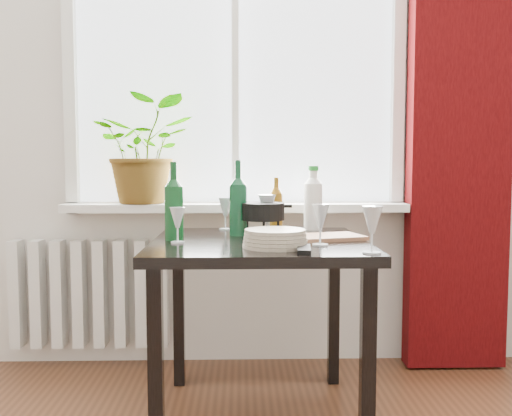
{
  "coord_description": "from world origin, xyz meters",
  "views": [
    {
      "loc": [
        0.03,
        -0.72,
        1.05
      ],
      "look_at": [
        0.09,
        1.55,
        0.87
      ],
      "focal_mm": 40.0,
      "sensor_mm": 36.0,
      "label": 1
    }
  ],
  "objects_px": {
    "radiator": "(90,293)",
    "cutting_board": "(325,237)",
    "potted_plant": "(146,150)",
    "wineglass_back_center": "(267,214)",
    "wine_bottle_right": "(238,198)",
    "cleaning_bottle": "(313,197)",
    "wineglass_far_right": "(372,229)",
    "plate_stack": "(275,239)",
    "fondue_pot": "(263,219)",
    "wineglass_back_left": "(225,213)",
    "bottle_amber": "(276,203)",
    "wineglass_front_right": "(320,224)",
    "wineglass_front_left": "(178,225)",
    "wine_bottle_left": "(174,201)",
    "table": "(259,262)",
    "tv_remote": "(304,249)"
  },
  "relations": [
    {
      "from": "radiator",
      "to": "cutting_board",
      "type": "xyz_separation_m",
      "value": [
        1.12,
        -0.62,
        0.37
      ]
    },
    {
      "from": "potted_plant",
      "to": "wineglass_back_center",
      "type": "bearing_deg",
      "value": -37.64
    },
    {
      "from": "wine_bottle_right",
      "to": "cleaning_bottle",
      "type": "distance_m",
      "value": 0.4
    },
    {
      "from": "wineglass_far_right",
      "to": "plate_stack",
      "type": "xyz_separation_m",
      "value": [
        -0.32,
        0.15,
        -0.05
      ]
    },
    {
      "from": "wineglass_far_right",
      "to": "potted_plant",
      "type": "bearing_deg",
      "value": 133.68
    },
    {
      "from": "wine_bottle_right",
      "to": "fondue_pot",
      "type": "xyz_separation_m",
      "value": [
        0.11,
        -0.02,
        -0.09
      ]
    },
    {
      "from": "radiator",
      "to": "wineglass_far_right",
      "type": "bearing_deg",
      "value": -38.88
    },
    {
      "from": "potted_plant",
      "to": "wineglass_back_left",
      "type": "distance_m",
      "value": 0.57
    },
    {
      "from": "radiator",
      "to": "wine_bottle_right",
      "type": "height_order",
      "value": "wine_bottle_right"
    },
    {
      "from": "wine_bottle_right",
      "to": "radiator",
      "type": "bearing_deg",
      "value": 147.42
    },
    {
      "from": "radiator",
      "to": "plate_stack",
      "type": "height_order",
      "value": "plate_stack"
    },
    {
      "from": "bottle_amber",
      "to": "wineglass_front_right",
      "type": "distance_m",
      "value": 0.54
    },
    {
      "from": "wineglass_front_right",
      "to": "plate_stack",
      "type": "distance_m",
      "value": 0.18
    },
    {
      "from": "bottle_amber",
      "to": "cleaning_bottle",
      "type": "bearing_deg",
      "value": -3.77
    },
    {
      "from": "wineglass_front_right",
      "to": "wineglass_back_left",
      "type": "height_order",
      "value": "wineglass_front_right"
    },
    {
      "from": "wineglass_back_left",
      "to": "wineglass_front_left",
      "type": "xyz_separation_m",
      "value": [
        -0.17,
        -0.43,
        -0.01
      ]
    },
    {
      "from": "radiator",
      "to": "wineglass_front_right",
      "type": "bearing_deg",
      "value": -36.55
    },
    {
      "from": "wineglass_back_center",
      "to": "fondue_pot",
      "type": "xyz_separation_m",
      "value": [
        -0.02,
        -0.03,
        -0.02
      ]
    },
    {
      "from": "potted_plant",
      "to": "wine_bottle_right",
      "type": "relative_size",
      "value": 1.65
    },
    {
      "from": "wineglass_front_right",
      "to": "cutting_board",
      "type": "distance_m",
      "value": 0.2
    },
    {
      "from": "radiator",
      "to": "wineglass_front_right",
      "type": "relative_size",
      "value": 5.04
    },
    {
      "from": "wine_bottle_left",
      "to": "wineglass_back_left",
      "type": "height_order",
      "value": "wine_bottle_left"
    },
    {
      "from": "wineglass_back_center",
      "to": "wineglass_far_right",
      "type": "bearing_deg",
      "value": -56.84
    },
    {
      "from": "table",
      "to": "wineglass_front_left",
      "type": "relative_size",
      "value": 6.02
    },
    {
      "from": "table",
      "to": "wineglass_far_right",
      "type": "bearing_deg",
      "value": -43.67
    },
    {
      "from": "potted_plant",
      "to": "cutting_board",
      "type": "bearing_deg",
      "value": -36.02
    },
    {
      "from": "wineglass_far_right",
      "to": "cutting_board",
      "type": "bearing_deg",
      "value": 105.69
    },
    {
      "from": "cleaning_bottle",
      "to": "tv_remote",
      "type": "xyz_separation_m",
      "value": [
        -0.11,
        -0.65,
        -0.14
      ]
    },
    {
      "from": "cleaning_bottle",
      "to": "tv_remote",
      "type": "distance_m",
      "value": 0.68
    },
    {
      "from": "wine_bottle_right",
      "to": "wineglass_far_right",
      "type": "xyz_separation_m",
      "value": [
        0.46,
        -0.5,
        -0.08
      ]
    },
    {
      "from": "bottle_amber",
      "to": "tv_remote",
      "type": "distance_m",
      "value": 0.68
    },
    {
      "from": "wineglass_front_right",
      "to": "wine_bottle_left",
      "type": "bearing_deg",
      "value": 163.6
    },
    {
      "from": "wine_bottle_right",
      "to": "wineglass_back_left",
      "type": "distance_m",
      "value": 0.23
    },
    {
      "from": "bottle_amber",
      "to": "cleaning_bottle",
      "type": "height_order",
      "value": "cleaning_bottle"
    },
    {
      "from": "plate_stack",
      "to": "fondue_pot",
      "type": "height_order",
      "value": "fondue_pot"
    },
    {
      "from": "plate_stack",
      "to": "wineglass_far_right",
      "type": "bearing_deg",
      "value": -25.16
    },
    {
      "from": "cleaning_bottle",
      "to": "wineglass_back_left",
      "type": "bearing_deg",
      "value": 179.25
    },
    {
      "from": "wineglass_back_center",
      "to": "wineglass_back_left",
      "type": "height_order",
      "value": "wineglass_back_center"
    },
    {
      "from": "potted_plant",
      "to": "wineglass_front_left",
      "type": "height_order",
      "value": "potted_plant"
    },
    {
      "from": "wineglass_back_center",
      "to": "tv_remote",
      "type": "relative_size",
      "value": 1.14
    },
    {
      "from": "plate_stack",
      "to": "fondue_pot",
      "type": "xyz_separation_m",
      "value": [
        -0.03,
        0.33,
        0.04
      ]
    },
    {
      "from": "table",
      "to": "wineglass_front_right",
      "type": "relative_size",
      "value": 5.35
    },
    {
      "from": "wine_bottle_right",
      "to": "wineglass_back_center",
      "type": "bearing_deg",
      "value": 7.24
    },
    {
      "from": "cutting_board",
      "to": "wineglass_front_right",
      "type": "bearing_deg",
      "value": -104.32
    },
    {
      "from": "wineglass_back_center",
      "to": "potted_plant",
      "type": "bearing_deg",
      "value": 142.36
    },
    {
      "from": "table",
      "to": "tv_remote",
      "type": "distance_m",
      "value": 0.36
    },
    {
      "from": "wineglass_front_left",
      "to": "wine_bottle_right",
      "type": "bearing_deg",
      "value": 44.25
    },
    {
      "from": "plate_stack",
      "to": "table",
      "type": "bearing_deg",
      "value": 104.47
    },
    {
      "from": "radiator",
      "to": "fondue_pot",
      "type": "bearing_deg",
      "value": -30.2
    },
    {
      "from": "radiator",
      "to": "potted_plant",
      "type": "xyz_separation_m",
      "value": [
        0.3,
        -0.02,
        0.73
      ]
    }
  ]
}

